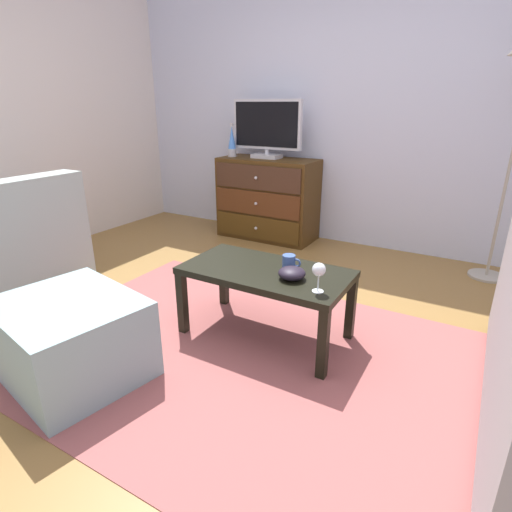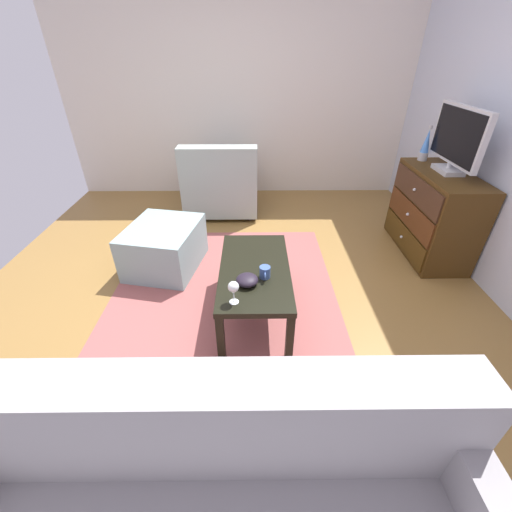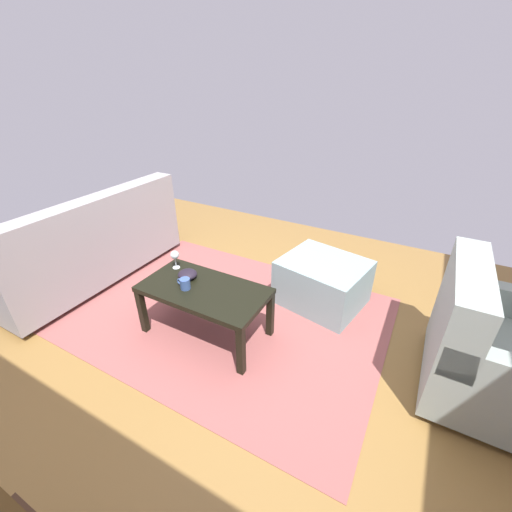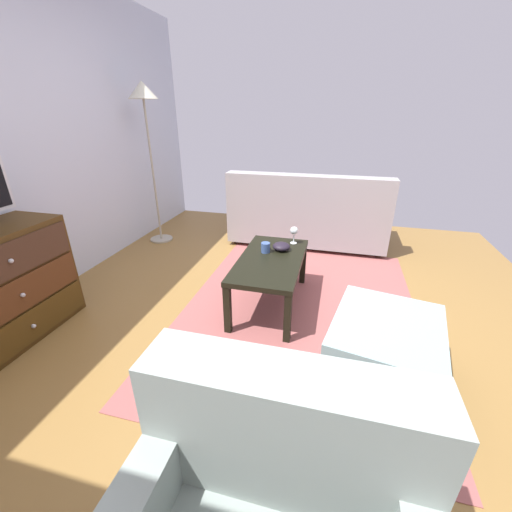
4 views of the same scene
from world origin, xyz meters
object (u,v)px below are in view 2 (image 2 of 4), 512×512
object	(u,v)px
bowl_decorative	(247,280)
dresser	(432,214)
lava_lamp	(426,145)
mug	(265,272)
armchair	(221,185)
coffee_table	(255,274)
ottoman	(164,247)
tv	(457,139)
wine_glass	(233,288)

from	to	relation	value
bowl_decorative	dresser	bearing A→B (deg)	122.12
lava_lamp	mug	world-z (taller)	lava_lamp
dresser	mug	world-z (taller)	dresser
armchair	lava_lamp	bearing A→B (deg)	74.70
dresser	bowl_decorative	distance (m)	2.12
coffee_table	ottoman	size ratio (longest dim) A/B	1.39
bowl_decorative	armchair	xyz separation A→B (m)	(-2.10, -0.35, -0.12)
armchair	ottoman	size ratio (longest dim) A/B	1.25
tv	lava_lamp	xyz separation A→B (m)	(-0.37, -0.07, -0.15)
bowl_decorative	armchair	world-z (taller)	armchair
coffee_table	armchair	xyz separation A→B (m)	(-1.91, -0.40, -0.03)
coffee_table	bowl_decorative	distance (m)	0.22
tv	coffee_table	world-z (taller)	tv
bowl_decorative	ottoman	world-z (taller)	bowl_decorative
bowl_decorative	tv	bearing A→B (deg)	122.41
tv	coffee_table	xyz separation A→B (m)	(0.96, -1.76, -0.73)
dresser	tv	world-z (taller)	tv
coffee_table	bowl_decorative	size ratio (longest dim) A/B	6.46
dresser	ottoman	world-z (taller)	dresser
wine_glass	bowl_decorative	bearing A→B (deg)	156.68
lava_lamp	wine_glass	bearing A→B (deg)	-46.96
coffee_table	mug	world-z (taller)	mug
coffee_table	mug	distance (m)	0.17
coffee_table	wine_glass	bearing A→B (deg)	-19.34
mug	bowl_decorative	xyz separation A→B (m)	(0.07, -0.12, -0.01)
tv	mug	xyz separation A→B (m)	(1.08, -1.69, -0.64)
tv	ottoman	size ratio (longest dim) A/B	1.05
mug	bowl_decorative	distance (m)	0.14
coffee_table	wine_glass	distance (m)	0.43
lava_lamp	wine_glass	xyz separation A→B (m)	(1.71, -1.83, -0.41)
bowl_decorative	coffee_table	bearing A→B (deg)	164.70
wine_glass	ottoman	world-z (taller)	wine_glass
armchair	coffee_table	bearing A→B (deg)	11.87
bowl_decorative	ottoman	bearing A→B (deg)	-137.67
tv	wine_glass	world-z (taller)	tv
dresser	tv	bearing A→B (deg)	139.58
dresser	bowl_decorative	bearing A→B (deg)	-57.88
lava_lamp	wine_glass	world-z (taller)	lava_lamp
tv	lava_lamp	world-z (taller)	tv
bowl_decorative	wine_glass	bearing A→B (deg)	-23.32
mug	armchair	size ratio (longest dim) A/B	0.13
armchair	ottoman	bearing A→B (deg)	-19.56
dresser	armchair	xyz separation A→B (m)	(-0.97, -2.14, -0.06)
tv	armchair	world-z (taller)	tv
mug	ottoman	size ratio (longest dim) A/B	0.16
dresser	wine_glass	size ratio (longest dim) A/B	6.35
dresser	lava_lamp	xyz separation A→B (m)	(-0.40, -0.04, 0.56)
tv	mug	size ratio (longest dim) A/B	6.44
tv	bowl_decorative	xyz separation A→B (m)	(1.15, -1.82, -0.64)
lava_lamp	mug	bearing A→B (deg)	-48.32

